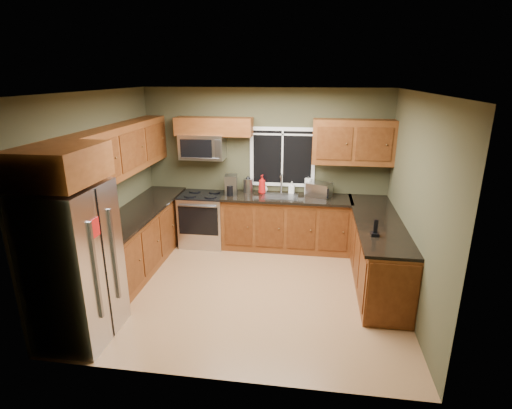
% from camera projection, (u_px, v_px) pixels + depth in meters
% --- Properties ---
extents(floor, '(4.20, 4.20, 0.00)m').
position_uv_depth(floor, '(249.00, 289.00, 5.67)').
color(floor, '#976942').
rests_on(floor, ground).
extents(ceiling, '(4.20, 4.20, 0.00)m').
position_uv_depth(ceiling, '(248.00, 92.00, 4.83)').
color(ceiling, white).
rests_on(ceiling, back_wall).
extents(back_wall, '(4.20, 0.00, 4.20)m').
position_uv_depth(back_wall, '(265.00, 168.00, 6.95)').
color(back_wall, '#413F28').
rests_on(back_wall, ground).
extents(front_wall, '(4.20, 0.00, 4.20)m').
position_uv_depth(front_wall, '(216.00, 257.00, 3.56)').
color(front_wall, '#413F28').
rests_on(front_wall, ground).
extents(left_wall, '(0.00, 3.60, 3.60)m').
position_uv_depth(left_wall, '(99.00, 192.00, 5.54)').
color(left_wall, '#413F28').
rests_on(left_wall, ground).
extents(right_wall, '(0.00, 3.60, 3.60)m').
position_uv_depth(right_wall, '(415.00, 205.00, 4.97)').
color(right_wall, '#413F28').
rests_on(right_wall, ground).
extents(window, '(1.12, 0.03, 1.02)m').
position_uv_depth(window, '(282.00, 157.00, 6.83)').
color(window, white).
rests_on(window, back_wall).
extents(base_cabinets_left, '(0.60, 2.65, 0.90)m').
position_uv_depth(base_cabinets_left, '(140.00, 239.00, 6.22)').
color(base_cabinets_left, brown).
rests_on(base_cabinets_left, ground).
extents(countertop_left, '(0.65, 2.65, 0.04)m').
position_uv_depth(countertop_left, '(139.00, 211.00, 6.07)').
color(countertop_left, black).
rests_on(countertop_left, base_cabinets_left).
extents(base_cabinets_back, '(2.17, 0.60, 0.90)m').
position_uv_depth(base_cabinets_back, '(286.00, 223.00, 6.89)').
color(base_cabinets_back, brown).
rests_on(base_cabinets_back, ground).
extents(countertop_back, '(2.17, 0.65, 0.04)m').
position_uv_depth(countertop_back, '(287.00, 198.00, 6.72)').
color(countertop_back, black).
rests_on(countertop_back, base_cabinets_back).
extents(base_cabinets_peninsula, '(0.60, 2.52, 0.90)m').
position_uv_depth(base_cabinets_peninsula, '(377.00, 251.00, 5.80)').
color(base_cabinets_peninsula, brown).
rests_on(base_cabinets_peninsula, ground).
extents(countertop_peninsula, '(0.65, 2.50, 0.04)m').
position_uv_depth(countertop_peninsula, '(378.00, 221.00, 5.66)').
color(countertop_peninsula, black).
rests_on(countertop_peninsula, base_cabinets_peninsula).
extents(upper_cabinets_left, '(0.33, 2.65, 0.72)m').
position_uv_depth(upper_cabinets_left, '(122.00, 150.00, 5.80)').
color(upper_cabinets_left, brown).
rests_on(upper_cabinets_left, left_wall).
extents(upper_cabinets_back_left, '(1.30, 0.33, 0.30)m').
position_uv_depth(upper_cabinets_back_left, '(214.00, 126.00, 6.68)').
color(upper_cabinets_back_left, brown).
rests_on(upper_cabinets_back_left, back_wall).
extents(upper_cabinets_back_right, '(1.30, 0.33, 0.72)m').
position_uv_depth(upper_cabinets_back_right, '(353.00, 142.00, 6.44)').
color(upper_cabinets_back_right, brown).
rests_on(upper_cabinets_back_right, back_wall).
extents(upper_cabinet_over_fridge, '(0.72, 0.90, 0.38)m').
position_uv_depth(upper_cabinet_over_fridge, '(59.00, 165.00, 4.05)').
color(upper_cabinet_over_fridge, brown).
rests_on(upper_cabinet_over_fridge, left_wall).
extents(refrigerator, '(0.74, 0.90, 1.80)m').
position_uv_depth(refrigerator, '(75.00, 265.00, 4.41)').
color(refrigerator, '#B7B7BC').
rests_on(refrigerator, ground).
extents(range, '(0.76, 0.69, 0.94)m').
position_uv_depth(range, '(204.00, 219.00, 7.05)').
color(range, '#B7B7BC').
rests_on(range, ground).
extents(microwave, '(0.76, 0.41, 0.42)m').
position_uv_depth(microwave, '(203.00, 147.00, 6.79)').
color(microwave, '#B7B7BC').
rests_on(microwave, back_wall).
extents(sink, '(0.60, 0.42, 0.36)m').
position_uv_depth(sink, '(280.00, 195.00, 6.74)').
color(sink, slate).
rests_on(sink, countertop_back).
extents(toaster_oven, '(0.46, 0.42, 0.24)m').
position_uv_depth(toaster_oven, '(319.00, 190.00, 6.68)').
color(toaster_oven, '#B7B7BC').
rests_on(toaster_oven, countertop_back).
extents(coffee_maker, '(0.23, 0.30, 0.34)m').
position_uv_depth(coffee_maker, '(231.00, 185.00, 6.80)').
color(coffee_maker, slate).
rests_on(coffee_maker, countertop_back).
extents(kettle, '(0.18, 0.18, 0.30)m').
position_uv_depth(kettle, '(248.00, 185.00, 6.93)').
color(kettle, '#B7B7BC').
rests_on(kettle, countertop_back).
extents(paper_towel_roll, '(0.13, 0.13, 0.31)m').
position_uv_depth(paper_towel_roll, '(308.00, 186.00, 6.82)').
color(paper_towel_roll, white).
rests_on(paper_towel_roll, countertop_back).
extents(soap_bottle_a, '(0.15, 0.15, 0.33)m').
position_uv_depth(soap_bottle_a, '(262.00, 184.00, 6.85)').
color(soap_bottle_a, red).
rests_on(soap_bottle_a, countertop_back).
extents(soap_bottle_b, '(0.10, 0.11, 0.21)m').
position_uv_depth(soap_bottle_b, '(292.00, 187.00, 6.88)').
color(soap_bottle_b, white).
rests_on(soap_bottle_b, countertop_back).
extents(soap_bottle_c, '(0.12, 0.12, 0.16)m').
position_uv_depth(soap_bottle_c, '(264.00, 188.00, 6.96)').
color(soap_bottle_c, white).
rests_on(soap_bottle_c, countertop_back).
extents(cordless_phone, '(0.10, 0.10, 0.22)m').
position_uv_depth(cordless_phone, '(375.00, 231.00, 5.07)').
color(cordless_phone, black).
rests_on(cordless_phone, countertop_peninsula).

